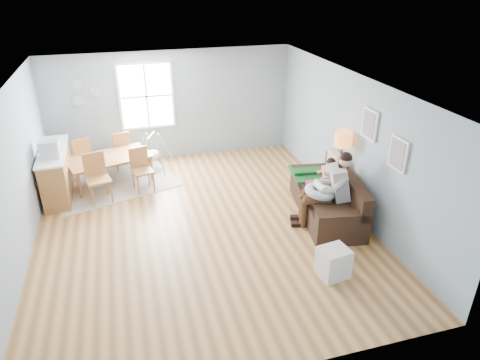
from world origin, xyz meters
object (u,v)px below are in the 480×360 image
object	(u,v)px
floor_lamp	(343,146)
chair_nw	(81,155)
toddler	(324,175)
chair_ne	(121,147)
chair_se	(141,166)
dining_table	(111,170)
chair_sw	(97,174)
monitor	(50,148)
baby_swing	(153,154)
counter	(57,172)
sofa	(329,200)
father	(330,187)
storage_cube	(333,263)

from	to	relation	value
floor_lamp	chair_nw	world-z (taller)	floor_lamp
toddler	chair_ne	world-z (taller)	toddler
toddler	chair_se	world-z (taller)	toddler
toddler	dining_table	bearing A→B (deg)	149.32
chair_sw	toddler	bearing A→B (deg)	-20.98
monitor	chair_sw	bearing A→B (deg)	-10.34
baby_swing	counter	bearing A→B (deg)	-159.53
sofa	chair_ne	distance (m)	5.14
chair_sw	baby_swing	xyz separation A→B (m)	(1.24, 1.27, -0.21)
chair_nw	chair_ne	xyz separation A→B (m)	(0.90, 0.27, -0.02)
chair_sw	floor_lamp	bearing A→B (deg)	-19.45
chair_nw	monitor	bearing A→B (deg)	-112.19
chair_sw	counter	size ratio (longest dim) A/B	0.56
father	toddler	xyz separation A→B (m)	(0.14, 0.51, -0.02)
storage_cube	chair_sw	world-z (taller)	chair_sw
chair_ne	baby_swing	size ratio (longest dim) A/B	0.84
chair_se	counter	xyz separation A→B (m)	(-1.75, 0.23, -0.02)
toddler	baby_swing	world-z (taller)	toddler
father	floor_lamp	xyz separation A→B (m)	(0.48, 0.52, 0.56)
father	dining_table	world-z (taller)	father
toddler	chair_sw	xyz separation A→B (m)	(-4.33, 1.66, -0.17)
storage_cube	dining_table	bearing A→B (deg)	127.21
chair_sw	storage_cube	bearing A→B (deg)	-45.28
baby_swing	chair_sw	bearing A→B (deg)	-134.36
sofa	baby_swing	size ratio (longest dim) A/B	2.11
father	counter	bearing A→B (deg)	152.06
dining_table	chair_se	bearing A→B (deg)	-54.41
floor_lamp	monitor	bearing A→B (deg)	161.84
father	chair_nw	distance (m)	5.70
dining_table	chair_nw	size ratio (longest dim) A/B	1.83
father	chair_ne	world-z (taller)	father
sofa	monitor	distance (m)	5.64
floor_lamp	baby_swing	size ratio (longest dim) A/B	1.46
storage_cube	chair_se	size ratio (longest dim) A/B	0.52
floor_lamp	sofa	bearing A→B (deg)	-140.80
sofa	storage_cube	bearing A→B (deg)	-114.55
father	dining_table	xyz separation A→B (m)	(-3.92, 2.92, -0.47)
chair_nw	counter	xyz separation A→B (m)	(-0.47, -0.75, -0.04)
floor_lamp	monitor	xyz separation A→B (m)	(-5.48, 1.80, -0.15)
baby_swing	chair_se	bearing A→B (deg)	-108.15
chair_sw	chair_ne	distance (m)	1.61
dining_table	baby_swing	xyz separation A→B (m)	(0.98, 0.52, 0.07)
father	floor_lamp	distance (m)	0.90
chair_se	chair_nw	xyz separation A→B (m)	(-1.28, 0.98, 0.02)
storage_cube	chair_nw	size ratio (longest dim) A/B	0.51
storage_cube	chair_sw	xyz separation A→B (m)	(-3.59, 3.62, 0.35)
monitor	floor_lamp	bearing A→B (deg)	-18.16
storage_cube	chair_se	bearing A→B (deg)	124.54
father	chair_nw	world-z (taller)	father
dining_table	chair_ne	bearing A→B (deg)	53.31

